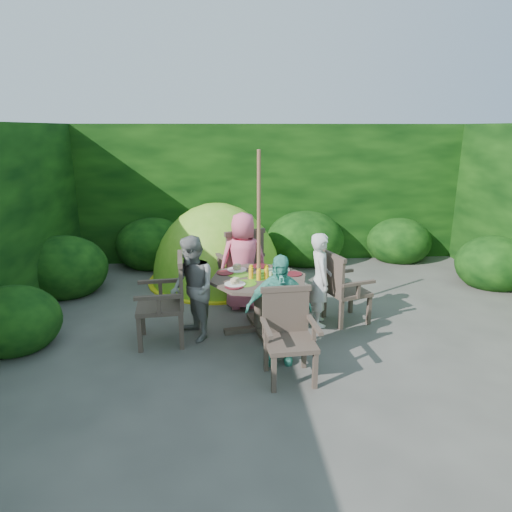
{
  "coord_description": "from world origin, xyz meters",
  "views": [
    {
      "loc": [
        -0.98,
        -4.79,
        2.43
      ],
      "look_at": [
        -0.52,
        0.81,
        0.85
      ],
      "focal_mm": 32.0,
      "sensor_mm": 36.0,
      "label": 1
    }
  ],
  "objects": [
    {
      "name": "patio_table",
      "position": [
        -0.52,
        0.41,
        0.59
      ],
      "size": [
        1.39,
        1.39,
        0.83
      ],
      "rotation": [
        0.0,
        0.0,
        0.18
      ],
      "color": "#3B2E26",
      "rests_on": "ground"
    },
    {
      "name": "garden_chair_right",
      "position": [
        0.56,
        0.59,
        0.48
      ],
      "size": [
        0.61,
        0.65,
        0.89
      ],
      "rotation": [
        0.0,
        0.0,
        1.87
      ],
      "color": "#3B2E26",
      "rests_on": "ground"
    },
    {
      "name": "garden_chair_back",
      "position": [
        -0.7,
        1.48,
        0.55
      ],
      "size": [
        0.78,
        0.74,
        1.03
      ],
      "rotation": [
        0.0,
        0.0,
        3.54
      ],
      "color": "#3B2E26",
      "rests_on": "ground"
    },
    {
      "name": "hedge_enclosure",
      "position": [
        0.0,
        1.33,
        1.25
      ],
      "size": [
        9.0,
        9.0,
        2.5
      ],
      "color": "black",
      "rests_on": "ground"
    },
    {
      "name": "child_right",
      "position": [
        0.27,
        0.55,
        0.6
      ],
      "size": [
        0.29,
        0.44,
        1.19
      ],
      "primitive_type": "imported",
      "rotation": [
        0.0,
        0.0,
        1.56
      ],
      "color": "silver",
      "rests_on": "ground"
    },
    {
      "name": "child_left",
      "position": [
        -1.31,
        0.26,
        0.62
      ],
      "size": [
        0.68,
        0.75,
        1.25
      ],
      "primitive_type": "imported",
      "rotation": [
        0.0,
        0.0,
        -1.14
      ],
      "color": "gray",
      "rests_on": "ground"
    },
    {
      "name": "child_back",
      "position": [
        -0.66,
        1.19,
        0.67
      ],
      "size": [
        0.7,
        0.5,
        1.35
      ],
      "primitive_type": "imported",
      "rotation": [
        0.0,
        0.0,
        3.25
      ],
      "color": "#EE6281",
      "rests_on": "ground"
    },
    {
      "name": "garden_chair_front",
      "position": [
        -0.32,
        -0.68,
        0.47
      ],
      "size": [
        0.56,
        0.51,
        0.87
      ],
      "rotation": [
        0.0,
        0.0,
        0.08
      ],
      "color": "#3B2E26",
      "rests_on": "ground"
    },
    {
      "name": "garden_chair_left",
      "position": [
        -1.6,
        0.2,
        0.53
      ],
      "size": [
        0.58,
        0.64,
        0.99
      ],
      "rotation": [
        0.0,
        0.0,
        -1.49
      ],
      "color": "#3B2E26",
      "rests_on": "ground"
    },
    {
      "name": "parasol_pole",
      "position": [
        -0.52,
        0.41,
        1.1
      ],
      "size": [
        0.05,
        0.05,
        2.2
      ],
      "primitive_type": "cylinder",
      "rotation": [
        0.0,
        0.0,
        0.18
      ],
      "color": "brown",
      "rests_on": "ground"
    },
    {
      "name": "ground",
      "position": [
        0.0,
        0.0,
        0.0
      ],
      "size": [
        60.0,
        60.0,
        0.0
      ],
      "primitive_type": "plane",
      "color": "#4C4944",
      "rests_on": "ground"
    },
    {
      "name": "child_front",
      "position": [
        -0.38,
        -0.38,
        0.6
      ],
      "size": [
        0.7,
        0.3,
        1.2
      ],
      "primitive_type": "imported",
      "rotation": [
        0.0,
        0.0,
        0.01
      ],
      "color": "#4DB39C",
      "rests_on": "ground"
    },
    {
      "name": "dome_tent",
      "position": [
        -1.04,
        2.39,
        0.0
      ],
      "size": [
        2.59,
        2.59,
        2.56
      ],
      "rotation": [
        0.0,
        0.0,
        -0.27
      ],
      "color": "#6BB923",
      "rests_on": "ground"
    }
  ]
}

